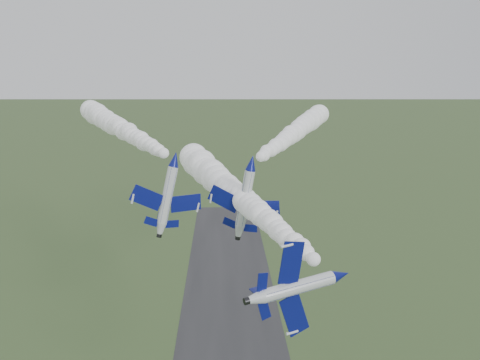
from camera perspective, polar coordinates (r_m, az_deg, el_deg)
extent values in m
cylinder|color=silver|center=(63.45, 10.67, -9.95)|extent=(4.79, 8.75, 1.69)
cone|color=navy|center=(59.36, 13.71, -11.67)|extent=(2.41, 2.75, 1.69)
cone|color=silver|center=(67.59, 8.12, -8.47)|extent=(2.26, 2.36, 1.69)
cylinder|color=black|center=(68.42, 7.66, -8.20)|extent=(1.03, 0.90, 0.86)
ellipsoid|color=black|center=(62.06, 12.30, -10.48)|extent=(2.15, 3.20, 1.13)
cube|color=navy|center=(62.80, 10.03, -7.14)|extent=(1.43, 2.53, 4.78)
cube|color=navy|center=(65.36, 10.22, -12.24)|extent=(1.43, 2.53, 4.78)
cube|color=navy|center=(66.21, 8.48, -7.39)|extent=(0.68, 1.17, 2.08)
cube|color=navy|center=(67.52, 8.60, -10.02)|extent=(0.68, 1.17, 2.08)
cube|color=navy|center=(67.30, 9.65, -8.51)|extent=(2.74, 2.39, 0.32)
cylinder|color=silver|center=(83.78, -6.98, 2.20)|extent=(5.26, 9.14, 1.95)
cone|color=navy|center=(78.41, -5.72, 1.57)|extent=(2.71, 2.94, 1.95)
cone|color=silver|center=(88.98, -8.04, 2.74)|extent=(2.55, 2.54, 1.95)
cylinder|color=black|center=(90.01, -8.24, 2.84)|extent=(1.16, 0.98, 0.99)
ellipsoid|color=black|center=(81.53, -6.40, 2.37)|extent=(2.39, 3.37, 1.30)
cube|color=navy|center=(83.63, -9.25, 2.53)|extent=(5.49, 4.25, 1.30)
cube|color=navy|center=(85.70, -5.15, 1.84)|extent=(5.49, 4.25, 1.30)
cube|color=navy|center=(87.55, -8.93, 2.83)|extent=(2.42, 1.91, 0.61)
cube|color=navy|center=(88.61, -6.81, 2.48)|extent=(2.42, 1.91, 0.61)
cube|color=navy|center=(87.70, -7.64, 3.53)|extent=(1.28, 1.86, 2.34)
cylinder|color=silver|center=(84.66, 1.25, 1.82)|extent=(4.69, 9.55, 1.95)
cone|color=navy|center=(79.02, 0.18, 1.09)|extent=(2.60, 2.94, 1.95)
cone|color=silver|center=(90.12, 2.14, 2.43)|extent=(2.47, 2.51, 1.95)
cylinder|color=black|center=(91.19, 2.31, 2.55)|extent=(1.15, 0.94, 0.99)
ellipsoid|color=black|center=(82.22, 0.91, 1.96)|extent=(2.21, 3.47, 1.30)
cube|color=navy|center=(86.30, -0.75, 2.31)|extent=(5.66, 4.09, 1.08)
cube|color=navy|center=(84.92, 3.53, 1.31)|extent=(5.66, 4.09, 1.08)
cube|color=navy|center=(89.52, 0.90, 2.59)|extent=(2.49, 1.84, 0.51)
cube|color=navy|center=(88.82, 3.10, 2.08)|extent=(2.49, 1.84, 0.51)
cube|color=navy|center=(88.61, 2.12, 3.21)|extent=(1.09, 1.88, 2.45)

